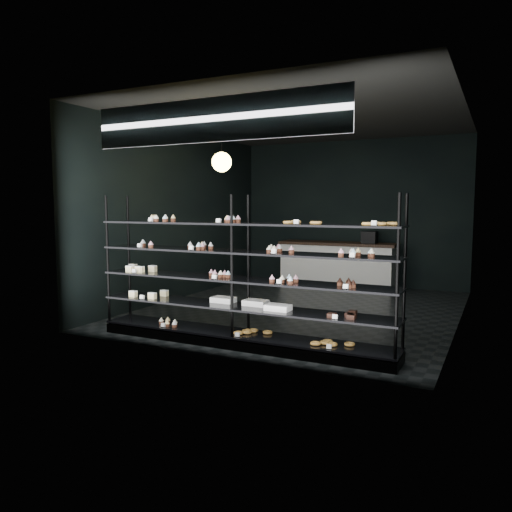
% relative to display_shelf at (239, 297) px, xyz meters
% --- Properties ---
extents(room, '(5.01, 6.01, 3.20)m').
position_rel_display_shelf_xyz_m(room, '(-0.08, 2.45, 0.97)').
color(room, black).
rests_on(room, ground).
extents(display_shelf, '(4.00, 0.50, 1.91)m').
position_rel_display_shelf_xyz_m(display_shelf, '(0.00, 0.00, 0.00)').
color(display_shelf, black).
rests_on(display_shelf, room).
extents(signage, '(3.30, 0.05, 0.50)m').
position_rel_display_shelf_xyz_m(signage, '(-0.08, -0.48, 2.12)').
color(signage, '#0B0F3B').
rests_on(signage, room).
extents(pendant_lamp, '(0.31, 0.31, 0.88)m').
position_rel_display_shelf_xyz_m(pendant_lamp, '(-1.04, 1.37, 1.82)').
color(pendant_lamp, black).
rests_on(pendant_lamp, room).
extents(service_counter, '(2.53, 0.65, 1.23)m').
position_rel_display_shelf_xyz_m(service_counter, '(-0.23, 4.95, -0.13)').
color(service_counter, silver).
rests_on(service_counter, room).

